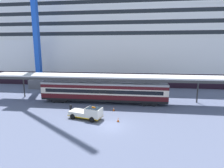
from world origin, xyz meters
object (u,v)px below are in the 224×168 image
(traffic_cone_near, at_px, (114,109))
(traffic_cone_mid, at_px, (118,120))
(service_truck, at_px, (88,113))
(train_carriage, at_px, (103,92))
(dockside_crane, at_px, (37,13))
(quay_bollard, at_px, (71,107))
(cruise_ship, at_px, (158,39))

(traffic_cone_near, distance_m, traffic_cone_mid, 4.84)
(traffic_cone_near, height_order, traffic_cone_mid, traffic_cone_near)
(service_truck, height_order, traffic_cone_mid, service_truck)
(train_carriage, distance_m, traffic_cone_near, 5.59)
(service_truck, relative_size, dockside_crane, 0.09)
(traffic_cone_near, bearing_deg, dockside_crane, 142.35)
(train_carriage, relative_size, quay_bollard, 25.67)
(cruise_ship, relative_size, traffic_cone_near, 176.83)
(dockside_crane, xyz_separation_m, quay_bollard, (14.28, -17.24, -19.13))
(traffic_cone_mid, xyz_separation_m, quay_bollard, (-8.81, 4.33, 0.20))
(service_truck, distance_m, dockside_crane, 33.62)
(service_truck, bearing_deg, quay_bollard, 137.97)
(traffic_cone_mid, bearing_deg, cruise_ship, 76.42)
(cruise_ship, height_order, dockside_crane, dockside_crane)
(train_carriage, xyz_separation_m, quay_bollard, (-4.99, -4.92, -1.80))
(traffic_cone_near, xyz_separation_m, quay_bollard, (-7.60, -0.36, 0.14))
(cruise_ship, bearing_deg, train_carriage, -113.42)
(train_carriage, height_order, traffic_cone_mid, train_carriage)
(cruise_ship, xyz_separation_m, quay_bollard, (-18.67, -36.50, -13.32))
(service_truck, xyz_separation_m, quay_bollard, (-4.18, 3.77, -0.47))
(quay_bollard, bearing_deg, dockside_crane, 129.63)
(traffic_cone_near, bearing_deg, cruise_ship, 72.97)
(train_carriage, relative_size, traffic_cone_near, 32.08)
(cruise_ship, xyz_separation_m, traffic_cone_mid, (-9.86, -40.83, -13.52))
(train_carriage, bearing_deg, dockside_crane, 147.41)
(train_carriage, bearing_deg, cruise_ship, 66.58)
(train_carriage, relative_size, dockside_crane, 0.39)
(traffic_cone_near, relative_size, traffic_cone_mid, 1.20)
(dockside_crane, bearing_deg, traffic_cone_mid, -43.05)
(traffic_cone_mid, bearing_deg, train_carriage, 112.42)
(traffic_cone_mid, xyz_separation_m, dockside_crane, (-23.08, 21.57, 19.33))
(cruise_ship, distance_m, train_carriage, 36.29)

